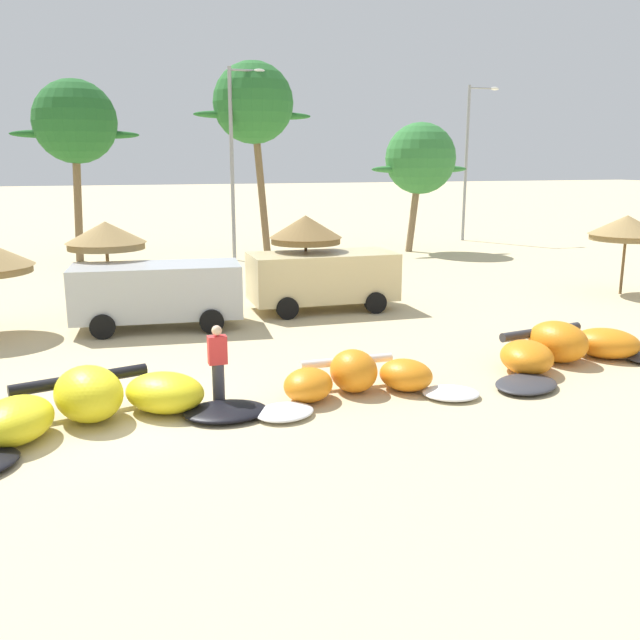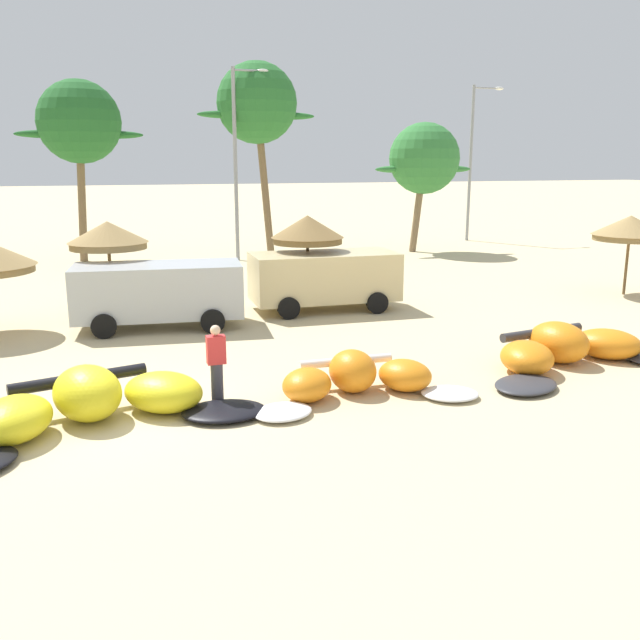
% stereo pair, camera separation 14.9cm
% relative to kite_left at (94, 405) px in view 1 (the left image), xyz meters
% --- Properties ---
extents(ground_plane, '(260.00, 260.00, 0.00)m').
position_rel_kite_left_xyz_m(ground_plane, '(0.37, 0.61, -0.39)').
color(ground_plane, beige).
extents(kite_left, '(6.12, 3.64, 1.02)m').
position_rel_kite_left_xyz_m(kite_left, '(0.00, 0.00, 0.00)').
color(kite_left, black).
rests_on(kite_left, ground).
extents(kite_left_of_center, '(4.94, 2.28, 0.88)m').
position_rel_kite_left_xyz_m(kite_left_of_center, '(5.17, -0.03, -0.05)').
color(kite_left_of_center, white).
rests_on(kite_left_of_center, ground).
extents(kite_center, '(6.08, 3.26, 0.97)m').
position_rel_kite_left_xyz_m(kite_center, '(10.68, 0.37, -0.02)').
color(kite_center, '#333338').
rests_on(kite_center, ground).
extents(beach_umbrella_middle, '(2.39, 2.39, 2.95)m').
position_rel_kite_left_xyz_m(beach_umbrella_middle, '(0.69, 9.11, 2.14)').
color(beach_umbrella_middle, brown).
rests_on(beach_umbrella_middle, ground).
extents(beach_umbrella_near_palms, '(2.37, 2.37, 3.00)m').
position_rel_kite_left_xyz_m(beach_umbrella_near_palms, '(6.87, 8.70, 2.15)').
color(beach_umbrella_near_palms, brown).
rests_on(beach_umbrella_near_palms, ground).
extents(beach_umbrella_outermost, '(2.61, 2.61, 2.83)m').
position_rel_kite_left_xyz_m(beach_umbrella_outermost, '(18.35, 7.08, 2.00)').
color(beach_umbrella_outermost, brown).
rests_on(beach_umbrella_outermost, ground).
extents(parked_van, '(4.72, 2.46, 1.84)m').
position_rel_kite_left_xyz_m(parked_van, '(7.14, 8.10, 0.70)').
color(parked_van, beige).
rests_on(parked_van, ground).
extents(parked_car_second, '(4.91, 2.62, 1.84)m').
position_rel_kite_left_xyz_m(parked_car_second, '(1.83, 7.30, 0.70)').
color(parked_car_second, '#B2B7BC').
rests_on(parked_car_second, ground).
extents(person_near_kites, '(0.36, 0.24, 1.62)m').
position_rel_kite_left_xyz_m(person_near_kites, '(2.35, 0.31, 0.43)').
color(person_near_kites, '#383842').
rests_on(person_near_kites, ground).
extents(palm_left_of_gap, '(5.72, 3.81, 8.38)m').
position_rel_kite_left_xyz_m(palm_left_of_gap, '(0.09, 22.21, 6.02)').
color(palm_left_of_gap, brown).
rests_on(palm_left_of_gap, ground).
extents(palm_center_left, '(5.89, 3.93, 9.44)m').
position_rel_kite_left_xyz_m(palm_center_left, '(8.38, 21.58, 7.01)').
color(palm_center_left, brown).
rests_on(palm_center_left, ground).
extents(palm_center_right, '(5.49, 3.66, 6.67)m').
position_rel_kite_left_xyz_m(palm_center_right, '(16.93, 20.39, 4.40)').
color(palm_center_right, '#7F6647').
rests_on(palm_center_right, ground).
extents(lamppost_west_center, '(1.78, 0.24, 8.93)m').
position_rel_kite_left_xyz_m(lamppost_west_center, '(7.10, 20.22, 4.61)').
color(lamppost_west_center, gray).
rests_on(lamppost_west_center, ground).
extents(lamppost_east_center, '(2.05, 0.24, 8.99)m').
position_rel_kite_left_xyz_m(lamppost_east_center, '(22.03, 24.09, 4.67)').
color(lamppost_east_center, gray).
rests_on(lamppost_east_center, ground).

